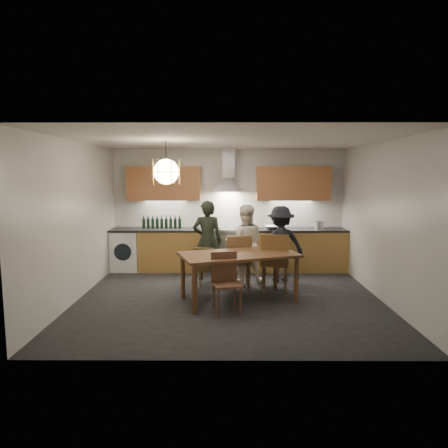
{
  "coord_description": "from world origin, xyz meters",
  "views": [
    {
      "loc": [
        -0.05,
        -6.47,
        2.08
      ],
      "look_at": [
        -0.09,
        0.4,
        1.2
      ],
      "focal_mm": 32.0,
      "sensor_mm": 36.0,
      "label": 1
    }
  ],
  "objects_px": {
    "wine_bottles": "(162,222)",
    "stock_pot": "(319,225)",
    "chair_back_left": "(205,266)",
    "person_right": "(280,244)",
    "person_mid": "(245,244)",
    "chair_front": "(226,278)",
    "mixing_bowl": "(272,227)",
    "dining_table": "(239,259)",
    "person_left": "(207,240)"
  },
  "relations": [
    {
      "from": "mixing_bowl",
      "to": "person_mid",
      "type": "bearing_deg",
      "value": -126.06
    },
    {
      "from": "person_right",
      "to": "wine_bottles",
      "type": "bearing_deg",
      "value": -32.75
    },
    {
      "from": "chair_front",
      "to": "wine_bottles",
      "type": "distance_m",
      "value": 3.02
    },
    {
      "from": "mixing_bowl",
      "to": "chair_front",
      "type": "bearing_deg",
      "value": -111.46
    },
    {
      "from": "person_mid",
      "to": "chair_front",
      "type": "bearing_deg",
      "value": 76.53
    },
    {
      "from": "person_left",
      "to": "wine_bottles",
      "type": "relative_size",
      "value": 1.86
    },
    {
      "from": "dining_table",
      "to": "chair_front",
      "type": "relative_size",
      "value": 2.3
    },
    {
      "from": "dining_table",
      "to": "person_right",
      "type": "xyz_separation_m",
      "value": [
        0.84,
        1.2,
        0.03
      ]
    },
    {
      "from": "person_left",
      "to": "stock_pot",
      "type": "xyz_separation_m",
      "value": [
        2.35,
        0.81,
        0.2
      ]
    },
    {
      "from": "dining_table",
      "to": "chair_back_left",
      "type": "distance_m",
      "value": 0.79
    },
    {
      "from": "person_left",
      "to": "chair_front",
      "type": "bearing_deg",
      "value": 101.08
    },
    {
      "from": "stock_pot",
      "to": "chair_front",
      "type": "bearing_deg",
      "value": -127.49
    },
    {
      "from": "person_mid",
      "to": "wine_bottles",
      "type": "distance_m",
      "value": 2.02
    },
    {
      "from": "person_left",
      "to": "mixing_bowl",
      "type": "distance_m",
      "value": 1.51
    },
    {
      "from": "chair_back_left",
      "to": "wine_bottles",
      "type": "xyz_separation_m",
      "value": [
        -1.02,
        1.63,
        0.58
      ]
    },
    {
      "from": "person_left",
      "to": "stock_pot",
      "type": "relative_size",
      "value": 7.05
    },
    {
      "from": "dining_table",
      "to": "chair_back_left",
      "type": "height_order",
      "value": "chair_back_left"
    },
    {
      "from": "person_left",
      "to": "person_mid",
      "type": "bearing_deg",
      "value": 167.82
    },
    {
      "from": "person_right",
      "to": "wine_bottles",
      "type": "xyz_separation_m",
      "value": [
        -2.43,
        0.91,
        0.31
      ]
    },
    {
      "from": "chair_back_left",
      "to": "person_mid",
      "type": "distance_m",
      "value": 1.01
    },
    {
      "from": "dining_table",
      "to": "person_left",
      "type": "bearing_deg",
      "value": 95.44
    },
    {
      "from": "chair_front",
      "to": "person_right",
      "type": "xyz_separation_m",
      "value": [
        1.06,
        1.72,
        0.21
      ]
    },
    {
      "from": "dining_table",
      "to": "mixing_bowl",
      "type": "xyz_separation_m",
      "value": [
        0.76,
        1.97,
        0.24
      ]
    },
    {
      "from": "wine_bottles",
      "to": "stock_pot",
      "type": "bearing_deg",
      "value": -0.51
    },
    {
      "from": "dining_table",
      "to": "person_left",
      "type": "relative_size",
      "value": 1.32
    },
    {
      "from": "chair_front",
      "to": "wine_bottles",
      "type": "xyz_separation_m",
      "value": [
        -1.37,
        2.64,
        0.52
      ]
    },
    {
      "from": "person_left",
      "to": "stock_pot",
      "type": "height_order",
      "value": "person_left"
    },
    {
      "from": "person_right",
      "to": "wine_bottles",
      "type": "relative_size",
      "value": 1.74
    },
    {
      "from": "person_left",
      "to": "person_mid",
      "type": "relative_size",
      "value": 1.05
    },
    {
      "from": "chair_back_left",
      "to": "wine_bottles",
      "type": "bearing_deg",
      "value": -46.5
    },
    {
      "from": "wine_bottles",
      "to": "chair_front",
      "type": "bearing_deg",
      "value": -62.47
    },
    {
      "from": "dining_table",
      "to": "stock_pot",
      "type": "bearing_deg",
      "value": 30.72
    },
    {
      "from": "dining_table",
      "to": "chair_front",
      "type": "bearing_deg",
      "value": -131.31
    },
    {
      "from": "person_right",
      "to": "stock_pot",
      "type": "relative_size",
      "value": 6.59
    },
    {
      "from": "mixing_bowl",
      "to": "stock_pot",
      "type": "relative_size",
      "value": 1.46
    },
    {
      "from": "stock_pot",
      "to": "wine_bottles",
      "type": "height_order",
      "value": "wine_bottles"
    },
    {
      "from": "chair_back_left",
      "to": "person_mid",
      "type": "bearing_deg",
      "value": -126.67
    },
    {
      "from": "chair_back_left",
      "to": "dining_table",
      "type": "bearing_deg",
      "value": 151.86
    },
    {
      "from": "dining_table",
      "to": "chair_front",
      "type": "distance_m",
      "value": 0.59
    },
    {
      "from": "person_right",
      "to": "person_mid",
      "type": "bearing_deg",
      "value": -5.69
    },
    {
      "from": "chair_front",
      "to": "person_mid",
      "type": "relative_size",
      "value": 0.6
    },
    {
      "from": "chair_back_left",
      "to": "mixing_bowl",
      "type": "xyz_separation_m",
      "value": [
        1.34,
        1.49,
        0.48
      ]
    },
    {
      "from": "stock_pot",
      "to": "chair_back_left",
      "type": "bearing_deg",
      "value": -145.77
    },
    {
      "from": "chair_front",
      "to": "person_right",
      "type": "relative_size",
      "value": 0.62
    },
    {
      "from": "chair_back_left",
      "to": "person_right",
      "type": "xyz_separation_m",
      "value": [
        1.41,
        0.72,
        0.27
      ]
    },
    {
      "from": "wine_bottles",
      "to": "person_mid",
      "type": "bearing_deg",
      "value": -29.68
    },
    {
      "from": "mixing_bowl",
      "to": "chair_back_left",
      "type": "bearing_deg",
      "value": -131.94
    },
    {
      "from": "mixing_bowl",
      "to": "wine_bottles",
      "type": "bearing_deg",
      "value": 176.47
    },
    {
      "from": "stock_pot",
      "to": "dining_table",
      "type": "bearing_deg",
      "value": -130.53
    },
    {
      "from": "chair_back_left",
      "to": "wine_bottles",
      "type": "distance_m",
      "value": 2.01
    }
  ]
}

